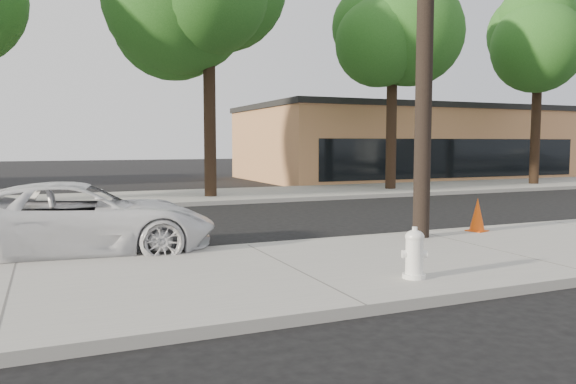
# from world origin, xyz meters

# --- Properties ---
(ground) EXTENTS (120.00, 120.00, 0.00)m
(ground) POSITION_xyz_m (0.00, 0.00, 0.00)
(ground) COLOR black
(ground) RESTS_ON ground
(near_sidewalk) EXTENTS (90.00, 4.40, 0.15)m
(near_sidewalk) POSITION_xyz_m (0.00, -4.30, 0.07)
(near_sidewalk) COLOR gray
(near_sidewalk) RESTS_ON ground
(far_sidewalk) EXTENTS (90.00, 5.00, 0.15)m
(far_sidewalk) POSITION_xyz_m (0.00, 8.50, 0.07)
(far_sidewalk) COLOR gray
(far_sidewalk) RESTS_ON ground
(curb_near) EXTENTS (90.00, 0.12, 0.16)m
(curb_near) POSITION_xyz_m (0.00, -2.10, 0.07)
(curb_near) COLOR #9E9B93
(curb_near) RESTS_ON ground
(building_main) EXTENTS (18.00, 10.00, 4.00)m
(building_main) POSITION_xyz_m (16.00, 16.00, 2.00)
(building_main) COLOR tan
(building_main) RESTS_ON ground
(utility_pole) EXTENTS (1.40, 0.34, 9.00)m
(utility_pole) POSITION_xyz_m (3.60, -2.70, 4.70)
(utility_pole) COLOR black
(utility_pole) RESTS_ON near_sidewalk
(tree_c) EXTENTS (4.96, 4.80, 9.55)m
(tree_c) POSITION_xyz_m (2.22, 7.64, 6.91)
(tree_c) COLOR black
(tree_c) RESTS_ON far_sidewalk
(tree_d) EXTENTS (4.50, 4.35, 8.75)m
(tree_d) POSITION_xyz_m (10.20, 7.95, 6.37)
(tree_d) COLOR black
(tree_d) RESTS_ON far_sidewalk
(tree_e) EXTENTS (4.80, 4.65, 9.25)m
(tree_e) POSITION_xyz_m (18.21, 7.74, 6.70)
(tree_e) COLOR black
(tree_e) RESTS_ON far_sidewalk
(police_cruiser) EXTENTS (5.19, 2.81, 1.38)m
(police_cruiser) POSITION_xyz_m (-2.98, -1.27, 0.69)
(police_cruiser) COLOR white
(police_cruiser) RESTS_ON ground
(fire_hydrant) EXTENTS (0.38, 0.34, 0.70)m
(fire_hydrant) POSITION_xyz_m (1.34, -5.60, 0.49)
(fire_hydrant) COLOR white
(fire_hydrant) RESTS_ON near_sidewalk
(traffic_cone) EXTENTS (0.47, 0.47, 0.74)m
(traffic_cone) POSITION_xyz_m (5.21, -2.56, 0.51)
(traffic_cone) COLOR #DF4C0B
(traffic_cone) RESTS_ON near_sidewalk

